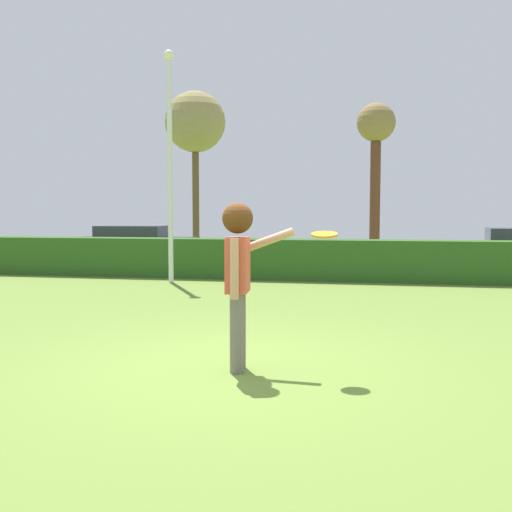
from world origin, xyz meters
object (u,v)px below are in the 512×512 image
Objects in this scene: frisbee at (324,235)px; maple_tree at (195,124)px; lamppost at (170,155)px; willow_tree at (376,136)px; parked_car_black at (133,242)px; person at (239,265)px.

maple_tree reaches higher than frisbee.
lamppost is 0.95× the size of willow_tree.
willow_tree is at bearing 27.79° from parked_car_black.
lamppost is (-3.34, 7.33, 1.93)m from person.
willow_tree is (1.54, 16.58, 3.42)m from person.
frisbee is 16.74m from willow_tree.
parked_car_black is at bearing 120.89° from frisbee.
lamppost is at bearing 114.47° from person.
maple_tree is (0.67, 5.00, 4.67)m from parked_car_black.
parked_car_black is at bearing -152.21° from willow_tree.
person is 8.29m from lamppost.
willow_tree is (7.31, -0.80, -0.81)m from maple_tree.
lamppost is 6.37m from parked_car_black.
parked_car_black is 0.74× the size of willow_tree.
lamppost is 1.28× the size of parked_car_black.
willow_tree is at bearing 84.69° from person.
frisbee reaches higher than parked_car_black.
lamppost is at bearing -117.82° from willow_tree.
frisbee is 8.50m from lamppost.
frisbee is 18.89m from maple_tree.
maple_tree is at bearing 108.37° from person.
parked_car_black is at bearing 121.61° from lamppost.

